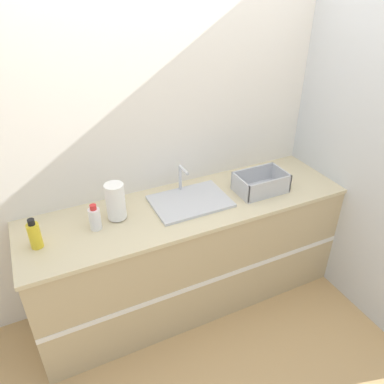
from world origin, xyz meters
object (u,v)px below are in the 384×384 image
Objects in this scene: paper_towel_roll at (116,202)px; bottle_white_spray at (95,218)px; sink at (190,200)px; bottle_yellow at (35,235)px; dish_rack at (261,185)px.

paper_towel_roll reaches higher than bottle_white_spray.
bottle_white_spray is at bearing -178.16° from sink.
dish_rack is at bearing -1.18° from bottle_yellow.
dish_rack is at bearing -6.09° from paper_towel_roll.
bottle_white_spray reaches higher than dish_rack.
dish_rack is 1.60m from bottle_yellow.
paper_towel_roll is at bearing 176.70° from sink.
bottle_yellow reaches higher than bottle_white_spray.
bottle_white_spray is at bearing -161.53° from paper_towel_roll.
paper_towel_roll is 1.09m from dish_rack.
bottle_yellow reaches higher than dish_rack.
sink is at bearing -3.30° from paper_towel_roll.
dish_rack is 1.24m from bottle_white_spray.
dish_rack is 2.08× the size of bottle_white_spray.
paper_towel_roll is at bearing 8.89° from bottle_yellow.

